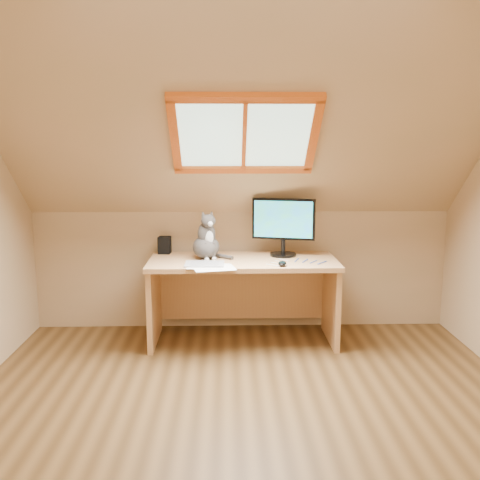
{
  "coord_description": "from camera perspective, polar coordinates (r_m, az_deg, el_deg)",
  "views": [
    {
      "loc": [
        -0.12,
        -2.71,
        1.56
      ],
      "look_at": [
        -0.03,
        1.0,
        0.89
      ],
      "focal_mm": 40.0,
      "sensor_mm": 36.0,
      "label": 1
    }
  ],
  "objects": [
    {
      "name": "ground",
      "position": [
        3.13,
        1.09,
        -19.7
      ],
      "size": [
        3.5,
        3.5,
        0.0
      ],
      "primitive_type": "plane",
      "color": "brown",
      "rests_on": "ground"
    },
    {
      "name": "room_shell",
      "position": [
        2.62,
        1.29,
        7.38
      ],
      "size": [
        3.52,
        3.52,
        2.41
      ],
      "color": "tan",
      "rests_on": "ground"
    },
    {
      "name": "desk",
      "position": [
        4.3,
        0.29,
        -4.66
      ],
      "size": [
        1.47,
        0.64,
        0.67
      ],
      "color": "tan",
      "rests_on": "ground"
    },
    {
      "name": "monitor",
      "position": [
        4.28,
        4.66,
        1.81
      ],
      "size": [
        0.5,
        0.21,
        0.47
      ],
      "color": "black",
      "rests_on": "desk"
    },
    {
      "name": "cat",
      "position": [
        4.2,
        -3.61,
        -0.14
      ],
      "size": [
        0.29,
        0.31,
        0.39
      ],
      "color": "#4B4643",
      "rests_on": "desk"
    },
    {
      "name": "desk_speaker",
      "position": [
        4.45,
        -8.05,
        -0.53
      ],
      "size": [
        0.11,
        0.11,
        0.14
      ],
      "primitive_type": "cube",
      "rotation": [
        0.0,
        0.0,
        -0.1
      ],
      "color": "black",
      "rests_on": "desk"
    },
    {
      "name": "graphics_tablet",
      "position": [
        4.0,
        -3.8,
        -2.58
      ],
      "size": [
        0.3,
        0.22,
        0.01
      ],
      "primitive_type": "cube",
      "rotation": [
        0.0,
        0.0,
        -0.02
      ],
      "color": "#B2B2B7",
      "rests_on": "desk"
    },
    {
      "name": "mouse",
      "position": [
        3.98,
        4.52,
        -2.51
      ],
      "size": [
        0.08,
        0.12,
        0.03
      ],
      "primitive_type": "ellipsoid",
      "rotation": [
        0.0,
        0.0,
        -0.13
      ],
      "color": "black",
      "rests_on": "desk"
    },
    {
      "name": "papers",
      "position": [
        3.93,
        -2.29,
        -2.86
      ],
      "size": [
        0.33,
        0.27,
        0.0
      ],
      "color": "white",
      "rests_on": "desk"
    },
    {
      "name": "cables",
      "position": [
        4.1,
        6.13,
        -2.33
      ],
      "size": [
        0.51,
        0.26,
        0.01
      ],
      "color": "silver",
      "rests_on": "desk"
    }
  ]
}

